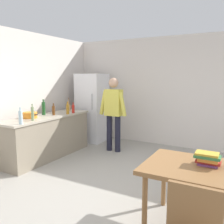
{
  "coord_description": "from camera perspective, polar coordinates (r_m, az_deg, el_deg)",
  "views": [
    {
      "loc": [
        1.69,
        -3.0,
        1.74
      ],
      "look_at": [
        -0.64,
        1.22,
        1.02
      ],
      "focal_mm": 39.02,
      "sensor_mm": 36.0,
      "label": 1
    }
  ],
  "objects": [
    {
      "name": "utensil_jar",
      "position": [
        6.0,
        -10.17,
        1.02
      ],
      "size": [
        0.11,
        0.11,
        0.32
      ],
      "color": "tan",
      "rests_on": "kitchen_counter"
    },
    {
      "name": "bottle_sauce_red",
      "position": [
        5.66,
        -9.08,
        0.78
      ],
      "size": [
        0.06,
        0.06,
        0.24
      ],
      "color": "#B22319",
      "rests_on": "kitchen_counter"
    },
    {
      "name": "wall_back",
      "position": [
        6.24,
        13.2,
        4.63
      ],
      "size": [
        6.4,
        0.12,
        2.7
      ],
      "primitive_type": "cube",
      "color": "silver",
      "rests_on": "ground_plane"
    },
    {
      "name": "bottle_water_clear",
      "position": [
        4.55,
        -20.62,
        -1.13
      ],
      "size": [
        0.07,
        0.07,
        0.3
      ],
      "color": "silver",
      "rests_on": "kitchen_counter"
    },
    {
      "name": "book_stack",
      "position": [
        2.95,
        21.53,
        -10.17
      ],
      "size": [
        0.28,
        0.19,
        0.15
      ],
      "color": "#753D7F",
      "rests_on": "dining_table"
    },
    {
      "name": "cooking_pot",
      "position": [
        5.16,
        -18.65,
        -0.69
      ],
      "size": [
        0.4,
        0.28,
        0.12
      ],
      "color": "orange",
      "rests_on": "kitchen_counter"
    },
    {
      "name": "person",
      "position": [
        5.57,
        0.33,
        0.57
      ],
      "size": [
        0.7,
        0.22,
        1.7
      ],
      "color": "#1E1E2D",
      "rests_on": "ground_plane"
    },
    {
      "name": "kitchen_counter",
      "position": [
        5.45,
        -14.89,
        -5.53
      ],
      "size": [
        0.64,
        2.2,
        0.9
      ],
      "color": "gray",
      "rests_on": "ground_plane"
    },
    {
      "name": "refrigerator",
      "position": [
        6.53,
        -4.67,
        1.02
      ],
      "size": [
        0.7,
        0.67,
        1.8
      ],
      "color": "white",
      "rests_on": "ground_plane"
    },
    {
      "name": "ground_plane",
      "position": [
        3.85,
        -0.45,
        -18.38
      ],
      "size": [
        14.0,
        14.0,
        0.0
      ],
      "primitive_type": "plane",
      "color": "#9E998E"
    },
    {
      "name": "bottle_wine_green",
      "position": [
        5.5,
        -15.74,
        0.87
      ],
      "size": [
        0.08,
        0.08,
        0.34
      ],
      "color": "#1E5123",
      "rests_on": "kitchen_counter"
    },
    {
      "name": "bottle_vinegar_tall",
      "position": [
        4.84,
        -18.12,
        -0.35
      ],
      "size": [
        0.06,
        0.06,
        0.32
      ],
      "color": "gray",
      "rests_on": "kitchen_counter"
    },
    {
      "name": "wall_left",
      "position": [
        5.36,
        -24.37,
        3.52
      ],
      "size": [
        0.12,
        5.6,
        2.7
      ],
      "primitive_type": "cube",
      "color": "silver",
      "rests_on": "ground_plane"
    },
    {
      "name": "bottle_oil_amber",
      "position": [
        5.48,
        -10.34,
        0.71
      ],
      "size": [
        0.06,
        0.06,
        0.28
      ],
      "color": "#996619",
      "rests_on": "kitchen_counter"
    },
    {
      "name": "bottle_beer_brown",
      "position": [
        5.4,
        -13.53,
        0.39
      ],
      "size": [
        0.06,
        0.06,
        0.26
      ],
      "color": "#5B3314",
      "rests_on": "kitchen_counter"
    },
    {
      "name": "dining_table",
      "position": [
        2.91,
        21.82,
        -13.62
      ],
      "size": [
        1.4,
        0.9,
        0.75
      ],
      "color": "olive",
      "rests_on": "ground_plane"
    }
  ]
}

